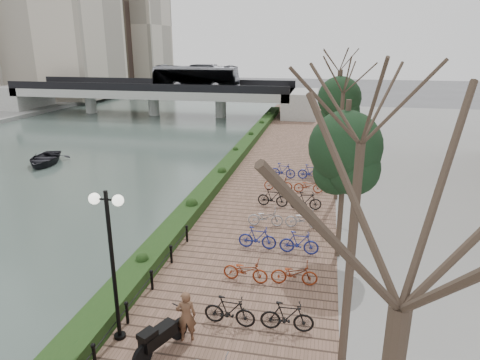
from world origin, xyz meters
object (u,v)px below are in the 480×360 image
(lamppost, at_px, (110,235))
(motorcycle, at_px, (161,335))
(pedestrian, at_px, (186,316))
(boat, at_px, (44,159))

(lamppost, bearing_deg, motorcycle, -12.92)
(motorcycle, distance_m, pedestrian, 0.88)
(lamppost, xyz_separation_m, boat, (-15.56, 18.43, -3.45))
(pedestrian, bearing_deg, lamppost, -10.21)
(lamppost, xyz_separation_m, pedestrian, (2.03, 0.31, -2.59))
(lamppost, xyz_separation_m, motorcycle, (1.49, -0.34, -2.85))
(lamppost, relative_size, boat, 1.10)
(lamppost, distance_m, motorcycle, 3.23)
(pedestrian, relative_size, boat, 0.38)
(boat, bearing_deg, pedestrian, -61.37)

